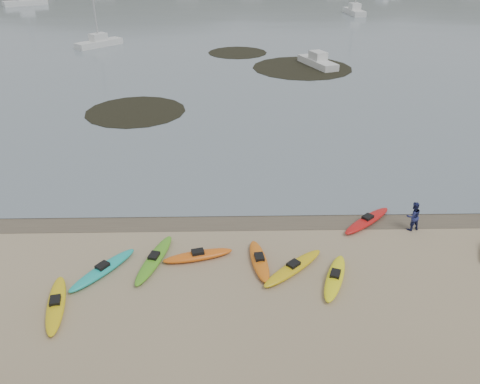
{
  "coord_description": "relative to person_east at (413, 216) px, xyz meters",
  "views": [
    {
      "loc": [
        -0.44,
        -21.35,
        13.03
      ],
      "look_at": [
        0.0,
        0.0,
        1.5
      ],
      "focal_mm": 35.0,
      "sensor_mm": 36.0,
      "label": 1
    }
  ],
  "objects": [
    {
      "name": "ground",
      "position": [
        -8.7,
        1.41,
        -0.78
      ],
      "size": [
        600.0,
        600.0,
        0.0
      ],
      "primitive_type": "plane",
      "color": "tan",
      "rests_on": "ground"
    },
    {
      "name": "kelp_mats",
      "position": [
        -7.08,
        31.83,
        -0.75
      ],
      "size": [
        26.47,
        31.75,
        0.04
      ],
      "color": "black",
      "rests_on": "water"
    },
    {
      "name": "kayaks",
      "position": [
        -8.25,
        -2.75,
        -0.61
      ],
      "size": [
        21.28,
        9.43,
        0.34
      ],
      "color": "yellow",
      "rests_on": "ground"
    },
    {
      "name": "far_hills",
      "position": [
        30.68,
        195.38,
        -16.71
      ],
      "size": [
        550.0,
        135.0,
        80.0
      ],
      "color": "#384235",
      "rests_on": "ground"
    },
    {
      "name": "person_east",
      "position": [
        0.0,
        0.0,
        0.0
      ],
      "size": [
        0.88,
        0.75,
        1.56
      ],
      "primitive_type": "imported",
      "rotation": [
        0.0,
        0.0,
        3.37
      ],
      "color": "navy",
      "rests_on": "ground"
    },
    {
      "name": "moored_boats",
      "position": [
        -8.02,
        84.86,
        -0.2
      ],
      "size": [
        95.47,
        89.05,
        1.29
      ],
      "color": "silver",
      "rests_on": "ground"
    },
    {
      "name": "wet_sand",
      "position": [
        -8.7,
        1.11,
        -0.78
      ],
      "size": [
        60.0,
        60.0,
        0.0
      ],
      "primitive_type": "plane",
      "color": "brown",
      "rests_on": "ground"
    }
  ]
}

